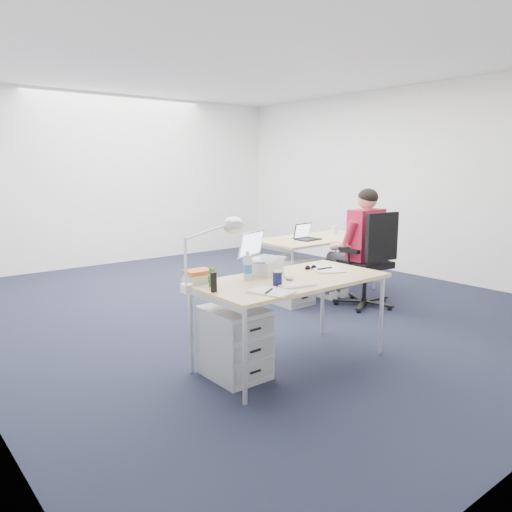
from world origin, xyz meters
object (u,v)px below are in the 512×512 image
(seated_person, at_px, (356,247))
(drawer_pedestal_far, at_px, (290,281))
(desk_far, at_px, (317,241))
(office_chair, at_px, (367,280))
(silver_laptop, at_px, (265,253))
(wireless_keyboard, at_px, (297,285))
(bear_figurine, at_px, (212,277))
(can_koozie, at_px, (277,278))
(computer_mouse, at_px, (289,277))
(sunglasses, at_px, (311,268))
(book_stack, at_px, (199,276))
(desk_near, at_px, (291,284))
(cordless_phone, at_px, (214,282))
(far_cup, at_px, (334,230))
(dark_laptop, at_px, (309,231))
(desk_lamp, at_px, (205,253))
(headphones, at_px, (259,271))
(drawer_pedestal_near, at_px, (234,342))
(water_bottle, at_px, (248,266))

(seated_person, bearing_deg, drawer_pedestal_far, 142.32)
(desk_far, distance_m, office_chair, 0.89)
(silver_laptop, distance_m, wireless_keyboard, 0.53)
(drawer_pedestal_far, xyz_separation_m, bear_figurine, (-1.92, -1.21, 0.53))
(seated_person, xyz_separation_m, can_koozie, (-2.13, -1.01, 0.11))
(office_chair, height_order, computer_mouse, office_chair)
(wireless_keyboard, relative_size, sunglasses, 2.49)
(office_chair, xyz_separation_m, book_stack, (-2.54, -0.36, 0.46))
(desk_near, bearing_deg, cordless_phone, 178.55)
(desk_near, relative_size, far_cup, 13.93)
(desk_near, bearing_deg, wireless_keyboard, -122.86)
(desk_near, relative_size, seated_person, 1.17)
(bear_figurine, bearing_deg, dark_laptop, 49.96)
(drawer_pedestal_far, height_order, desk_lamp, desk_lamp)
(headphones, relative_size, far_cup, 1.89)
(book_stack, relative_size, sunglasses, 2.02)
(silver_laptop, xyz_separation_m, computer_mouse, (0.01, -0.29, -0.16))
(can_koozie, xyz_separation_m, desk_lamp, (-0.50, 0.24, 0.22))
(desk_near, distance_m, drawer_pedestal_near, 0.67)
(sunglasses, bearing_deg, silver_laptop, -175.96)
(seated_person, relative_size, sunglasses, 12.34)
(silver_laptop, xyz_separation_m, sunglasses, (0.44, -0.11, -0.16))
(computer_mouse, relative_size, headphones, 0.50)
(drawer_pedestal_far, height_order, computer_mouse, computer_mouse)
(headphones, distance_m, far_cup, 2.67)
(office_chair, relative_size, wireless_keyboard, 4.07)
(book_stack, bearing_deg, desk_near, -27.49)
(computer_mouse, bearing_deg, water_bottle, 155.76)
(computer_mouse, bearing_deg, headphones, 109.52)
(bear_figurine, bearing_deg, headphones, 35.53)
(headphones, distance_m, sunglasses, 0.49)
(drawer_pedestal_far, xyz_separation_m, sunglasses, (-0.88, -1.22, 0.47))
(seated_person, xyz_separation_m, dark_laptop, (-0.25, 0.54, 0.15))
(bear_figurine, distance_m, cordless_phone, 0.17)
(seated_person, distance_m, computer_mouse, 2.14)
(seated_person, xyz_separation_m, computer_mouse, (-1.93, -0.92, 0.07))
(water_bottle, xyz_separation_m, cordless_phone, (-0.44, -0.16, -0.04))
(desk_far, distance_m, dark_laptop, 0.28)
(water_bottle, xyz_separation_m, dark_laptop, (1.94, 1.26, -0.01))
(drawer_pedestal_near, xyz_separation_m, drawer_pedestal_far, (1.78, 1.29, 0.00))
(sunglasses, distance_m, dark_laptop, 1.80)
(desk_far, bearing_deg, book_stack, -155.12)
(water_bottle, bearing_deg, wireless_keyboard, -68.85)
(water_bottle, bearing_deg, dark_laptop, 33.04)
(water_bottle, bearing_deg, seated_person, 18.18)
(sunglasses, bearing_deg, water_bottle, -164.32)
(drawer_pedestal_near, relative_size, water_bottle, 2.37)
(office_chair, distance_m, drawer_pedestal_far, 0.91)
(far_cup, bearing_deg, water_bottle, -151.31)
(far_cup, bearing_deg, can_koozie, -145.89)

